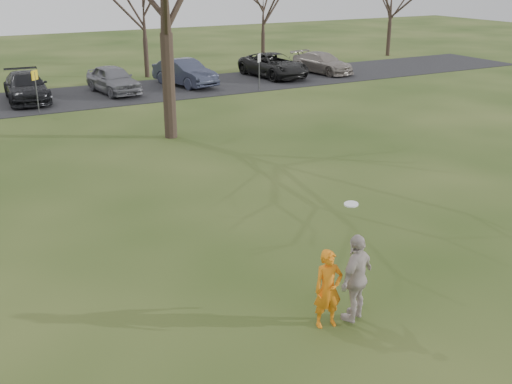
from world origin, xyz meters
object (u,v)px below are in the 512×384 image
car_6 (274,65)px  car_7 (322,63)px  car_4 (113,79)px  catching_play (356,277)px  car_5 (185,73)px  player_defender (328,289)px  car_3 (26,87)px

car_6 → car_7: (3.54, -0.22, -0.07)m
car_6 → car_7: 3.55m
car_4 → catching_play: (-2.50, -25.08, 0.19)m
car_5 → car_6: car_5 is taller
player_defender → car_7: player_defender is taller
car_3 → catching_play: size_ratio=2.08×
car_4 → catching_play: size_ratio=1.83×
car_4 → car_6: bearing=-5.6°
car_7 → catching_play: bearing=-135.5°
car_4 → car_6: size_ratio=0.83×
car_3 → car_5: car_5 is taller
player_defender → car_4: 25.12m
player_defender → catching_play: 0.60m
player_defender → car_7: bearing=65.8°
car_3 → car_7: car_3 is taller
car_6 → catching_play: (-12.89, -25.38, 0.20)m
car_4 → car_7: (13.93, 0.08, -0.09)m
car_3 → car_6: bearing=4.2°
player_defender → catching_play: bearing=-4.3°
car_5 → car_6: bearing=-13.0°
player_defender → car_4: bearing=93.0°
car_3 → car_4: size_ratio=1.13×
car_6 → car_7: bearing=-8.8°
car_3 → catching_play: (2.08, -25.17, 0.21)m
player_defender → car_4: (3.05, 24.94, -0.01)m
car_4 → car_7: bearing=-6.9°
car_4 → car_5: 4.32m
car_3 → catching_play: bearing=-81.9°
car_5 → car_3: bearing=166.9°
car_6 → car_7: car_6 is taller
player_defender → car_3: size_ratio=0.32×
player_defender → car_4: player_defender is taller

